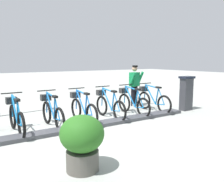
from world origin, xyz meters
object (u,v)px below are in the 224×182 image
object	(u,v)px
bike_docked_4	(52,112)
bike_docked_1	(132,102)
planter_bush	(82,140)
payment_kiosk	(186,93)
bike_docked_2	(109,105)
bike_docked_5	(16,117)
bike_docked_3	(82,108)
bike_docked_0	(152,100)
worker_near_rack	(135,84)

from	to	relation	value
bike_docked_4	bike_docked_1	bearing A→B (deg)	-90.00
bike_docked_1	planter_bush	bearing A→B (deg)	130.79
payment_kiosk	bike_docked_2	size ratio (longest dim) A/B	0.74
payment_kiosk	bike_docked_5	world-z (taller)	payment_kiosk
bike_docked_1	bike_docked_3	size ratio (longest dim) A/B	1.00
planter_bush	bike_docked_4	bearing A→B (deg)	-8.46
bike_docked_0	bike_docked_1	distance (m)	0.95
bike_docked_5	worker_near_rack	distance (m)	4.94
bike_docked_1	bike_docked_4	world-z (taller)	same
bike_docked_1	bike_docked_5	bearing A→B (deg)	90.00
bike_docked_0	bike_docked_2	bearing A→B (deg)	90.00
bike_docked_0	bike_docked_2	world-z (taller)	same
bike_docked_0	bike_docked_3	distance (m)	2.85
bike_docked_4	bike_docked_2	bearing A→B (deg)	-90.00
bike_docked_3	planter_bush	xyz separation A→B (m)	(-2.82, 1.37, 0.11)
planter_bush	payment_kiosk	bearing A→B (deg)	-67.33
worker_near_rack	planter_bush	xyz separation A→B (m)	(-3.93, 4.26, -0.37)
bike_docked_0	bike_docked_3	xyz separation A→B (m)	(0.00, 2.85, 0.00)
bike_docked_3	bike_docked_4	xyz separation A→B (m)	(0.00, 0.95, 0.00)
payment_kiosk	bike_docked_4	size ratio (longest dim) A/B	0.74
bike_docked_5	bike_docked_3	bearing A→B (deg)	-90.00
bike_docked_2	worker_near_rack	distance (m)	2.29
bike_docked_3	planter_bush	world-z (taller)	bike_docked_3
bike_docked_1	planter_bush	world-z (taller)	bike_docked_1
payment_kiosk	bike_docked_0	size ratio (longest dim) A/B	0.74
bike_docked_0	bike_docked_1	world-z (taller)	same
bike_docked_0	bike_docked_5	world-z (taller)	same
bike_docked_0	bike_docked_5	size ratio (longest dim) A/B	1.00
bike_docked_0	bike_docked_4	distance (m)	3.80
bike_docked_0	worker_near_rack	bearing A→B (deg)	-2.15
bike_docked_3	bike_docked_4	bearing A→B (deg)	90.00
worker_near_rack	bike_docked_4	bearing A→B (deg)	106.16
bike_docked_0	bike_docked_1	size ratio (longest dim) A/B	1.00
bike_docked_5	worker_near_rack	bearing A→B (deg)	-76.92
bike_docked_4	bike_docked_5	bearing A→B (deg)	90.00
payment_kiosk	planter_bush	xyz separation A→B (m)	(-2.25, 5.38, -0.12)
bike_docked_4	planter_bush	size ratio (longest dim) A/B	1.77
worker_near_rack	bike_docked_2	bearing A→B (deg)	119.83
bike_docked_5	planter_bush	size ratio (longest dim) A/B	1.77
payment_kiosk	worker_near_rack	bearing A→B (deg)	33.69
worker_near_rack	bike_docked_0	bearing A→B (deg)	177.85
bike_docked_1	worker_near_rack	bearing A→B (deg)	-41.69
bike_docked_1	bike_docked_2	world-z (taller)	same
bike_docked_1	planter_bush	size ratio (longest dim) A/B	1.77
bike_docked_3	worker_near_rack	size ratio (longest dim) A/B	1.04
bike_docked_3	payment_kiosk	bearing A→B (deg)	-98.11
bike_docked_1	bike_docked_3	xyz separation A→B (m)	(0.00, 1.90, 0.00)
bike_docked_2	worker_near_rack	bearing A→B (deg)	-60.17
bike_docked_4	bike_docked_0	bearing A→B (deg)	-90.00
worker_near_rack	bike_docked_1	bearing A→B (deg)	138.31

